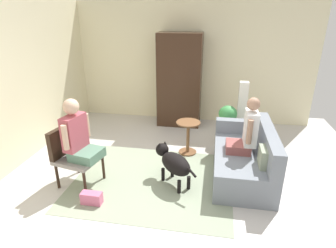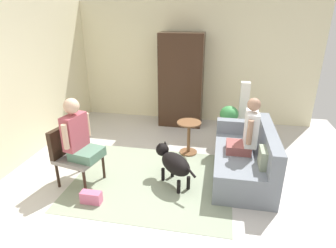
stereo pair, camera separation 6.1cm
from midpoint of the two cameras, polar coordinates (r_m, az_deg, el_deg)
name	(u,v)px [view 1 (the left image)]	position (r m, az deg, el deg)	size (l,w,h in m)	color
ground_plane	(164,181)	(4.59, -1.15, -11.56)	(6.89, 6.89, 0.00)	beige
back_wall	(187,63)	(6.82, 3.62, 12.23)	(5.80, 0.12, 2.76)	beige
left_wall	(11,85)	(5.42, -29.61, 6.82)	(0.12, 6.34, 2.76)	beige
area_rug	(153,180)	(4.61, -3.53, -11.33)	(2.49, 2.09, 0.01)	gray
couch	(246,159)	(4.74, 15.10, -6.84)	(0.90, 1.66, 0.85)	slate
armchair	(72,151)	(4.57, -19.29, -5.21)	(0.70, 0.68, 0.92)	black
person_on_couch	(247,131)	(4.50, 15.37, -1.35)	(0.45, 0.52, 0.89)	brown
person_on_armchair	(78,135)	(4.35, -18.21, -2.13)	(0.54, 0.56, 0.91)	slate
round_end_table	(188,135)	(5.28, 3.74, -2.32)	(0.45, 0.45, 0.64)	brown
dog	(174,162)	(4.35, 0.76, -7.78)	(0.71, 0.70, 0.60)	black
potted_plant	(227,121)	(5.73, 11.65, 0.66)	(0.36, 0.36, 0.80)	#996047
column_lamp	(241,111)	(5.97, 14.39, 2.47)	(0.20, 0.20, 1.23)	#4C4742
armoire_cabinet	(180,80)	(6.50, 2.10, 8.83)	(0.98, 0.56, 2.10)	#382316
handbag	(92,198)	(4.23, -15.65, -14.29)	(0.29, 0.13, 0.18)	#D8668C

